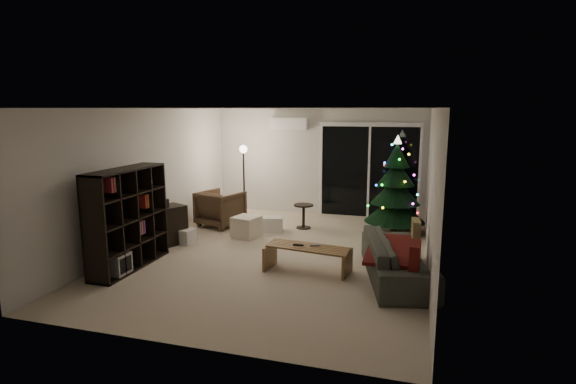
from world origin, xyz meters
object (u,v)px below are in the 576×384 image
at_px(bookshelf, 117,218).
at_px(sofa, 397,259).
at_px(media_cabinet, 155,228).
at_px(armchair, 221,208).
at_px(christmas_tree, 396,185).
at_px(coffee_table, 308,259).

relative_size(bookshelf, sofa, 0.76).
relative_size(bookshelf, media_cabinet, 1.38).
height_order(armchair, christmas_tree, christmas_tree).
bearing_deg(sofa, coffee_table, 81.24).
relative_size(sofa, coffee_table, 1.63).
bearing_deg(coffee_table, media_cabinet, 179.64).
xyz_separation_m(bookshelf, media_cabinet, (0.00, 1.03, -0.43)).
bearing_deg(media_cabinet, christmas_tree, 52.74).
xyz_separation_m(bookshelf, sofa, (4.30, 0.68, -0.49)).
relative_size(media_cabinet, armchair, 1.37).
bearing_deg(armchair, coffee_table, 155.53).
bearing_deg(media_cabinet, bookshelf, -66.25).
bearing_deg(armchair, bookshelf, 97.25).
bearing_deg(christmas_tree, bookshelf, -141.17).
distance_m(media_cabinet, sofa, 4.31).
relative_size(media_cabinet, sofa, 0.55).
xyz_separation_m(bookshelf, christmas_tree, (4.12, 3.32, 0.19)).
height_order(armchair, sofa, armchair).
distance_m(armchair, sofa, 4.35).
bearing_deg(christmas_tree, media_cabinet, -151.01).
bearing_deg(armchair, media_cabinet, 91.61).
bearing_deg(armchair, christmas_tree, -154.51).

